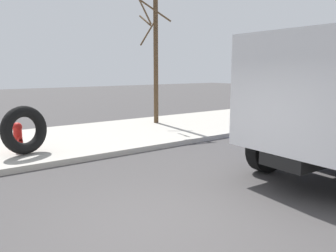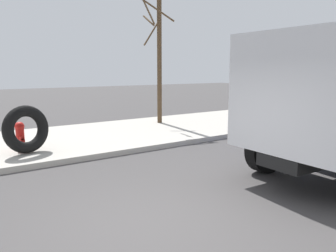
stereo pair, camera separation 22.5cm
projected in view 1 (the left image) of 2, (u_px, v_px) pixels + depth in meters
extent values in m
plane|color=#423F3F|center=(156.00, 225.00, 5.13)|extent=(80.00, 80.00, 0.00)
cube|color=#ADA89E|center=(33.00, 145.00, 10.25)|extent=(36.00, 5.00, 0.15)
cylinder|color=red|center=(18.00, 140.00, 9.19)|extent=(0.22, 0.22, 0.58)
sphere|color=red|center=(17.00, 127.00, 9.13)|extent=(0.26, 0.26, 0.26)
cylinder|color=red|center=(20.00, 139.00, 9.02)|extent=(0.10, 0.18, 0.10)
cylinder|color=red|center=(16.00, 136.00, 9.34)|extent=(0.10, 0.18, 0.10)
cylinder|color=red|center=(20.00, 141.00, 9.03)|extent=(0.12, 0.18, 0.12)
torus|color=black|center=(24.00, 130.00, 8.72)|extent=(1.31, 0.72, 1.27)
cube|color=silver|center=(316.00, 92.00, 6.42)|extent=(2.10, 2.58, 2.20)
cylinder|color=black|center=(267.00, 148.00, 7.77)|extent=(1.11, 0.34, 1.10)
cylinder|color=#4C3823|center=(156.00, 60.00, 13.63)|extent=(0.19, 0.19, 5.07)
cylinder|color=#4C3823|center=(148.00, 33.00, 13.71)|extent=(0.89, 0.29, 1.03)
cylinder|color=#4C3823|center=(145.00, 21.00, 13.15)|extent=(0.18, 0.96, 0.52)
cylinder|color=#4C3823|center=(144.00, 10.00, 13.05)|extent=(0.14, 1.04, 1.16)
cylinder|color=#4C3823|center=(154.00, 10.00, 12.70)|extent=(1.04, 0.89, 0.91)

